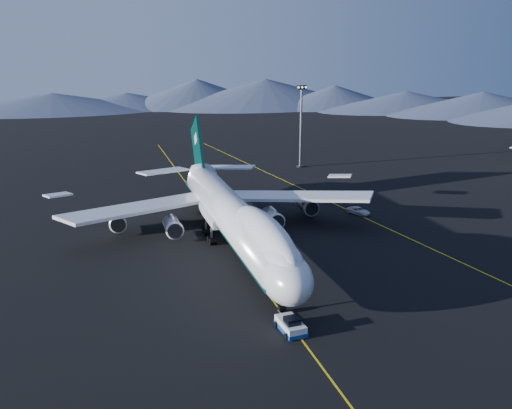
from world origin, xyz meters
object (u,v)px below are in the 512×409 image
object	(u,v)px
pushback_tug	(291,326)
floodlight_mast	(301,126)
boeing_747	(233,215)
service_van	(358,211)

from	to	relation	value
pushback_tug	floodlight_mast	world-z (taller)	floodlight_mast
pushback_tug	boeing_747	bearing A→B (deg)	84.47
boeing_747	service_van	world-z (taller)	boeing_747
boeing_747	floodlight_mast	world-z (taller)	floodlight_mast
boeing_747	floodlight_mast	bearing A→B (deg)	59.93
pushback_tug	service_van	distance (m)	53.43
floodlight_mast	pushback_tug	bearing A→B (deg)	-111.13
pushback_tug	floodlight_mast	xyz separation A→B (m)	(35.58, 92.05, 11.11)
service_van	floodlight_mast	xyz separation A→B (m)	(5.00, 48.24, 11.06)
boeing_747	floodlight_mast	xyz separation A→B (m)	(35.00, 60.44, 5.97)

